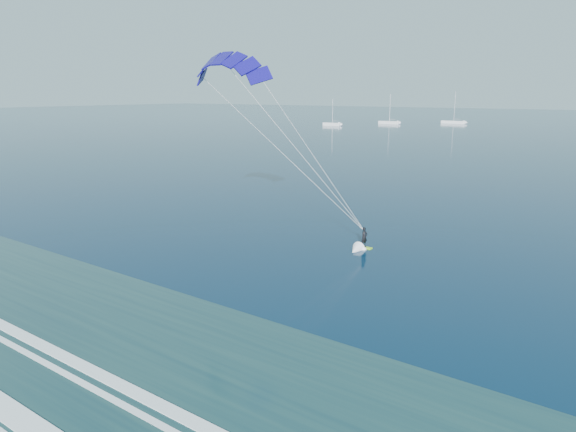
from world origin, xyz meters
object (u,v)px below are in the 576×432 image
at_px(sailboat_0, 332,124).
at_px(sailboat_2, 454,122).
at_px(kitesurfer_rig, 293,145).
at_px(sailboat_1, 389,122).

relative_size(sailboat_0, sailboat_2, 0.78).
distance_m(sailboat_0, sailboat_2, 55.60).
xyz_separation_m(sailboat_0, sailboat_2, (35.56, 42.74, 0.02)).
xyz_separation_m(kitesurfer_rig, sailboat_0, (-82.36, 146.96, -8.24)).
distance_m(kitesurfer_rig, sailboat_1, 184.95).
height_order(sailboat_0, sailboat_2, sailboat_2).
bearing_deg(sailboat_0, sailboat_1, 60.77).
height_order(kitesurfer_rig, sailboat_2, kitesurfer_rig).
bearing_deg(sailboat_0, sailboat_2, 50.24).
bearing_deg(kitesurfer_rig, sailboat_1, 111.79).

